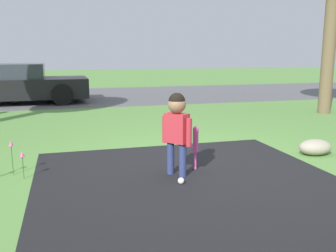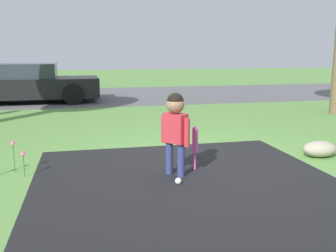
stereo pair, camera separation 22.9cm
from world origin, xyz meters
name	(u,v)px [view 2 (the right image)]	position (x,y,z in m)	size (l,w,h in m)	color
ground_plane	(203,161)	(0.00, 0.00, 0.00)	(60.00, 60.00, 0.00)	#5B8C42
street_strip	(129,95)	(0.00, 8.71, 0.00)	(40.00, 6.00, 0.01)	#59595B
child	(175,123)	(-0.53, -0.51, 0.67)	(0.30, 0.34, 1.04)	navy
baseball_bat	(195,142)	(-0.23, -0.36, 0.38)	(0.07, 0.07, 0.59)	#E54CA5
sports_ball	(178,181)	(-0.57, -0.83, 0.04)	(0.08, 0.08, 0.08)	white
parked_car	(29,84)	(-3.23, 7.36, 0.57)	(4.11, 2.09, 1.19)	black
flower_bed	(5,151)	(-2.59, -0.06, 0.31)	(0.44, 0.25, 0.44)	#38702D
edging_rock	(320,149)	(1.75, -0.15, 0.12)	(0.51, 0.35, 0.24)	#9E937F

